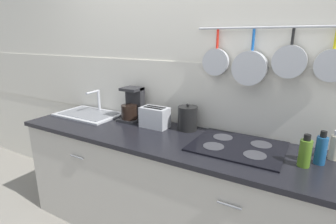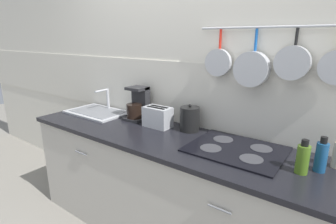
# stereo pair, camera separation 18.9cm
# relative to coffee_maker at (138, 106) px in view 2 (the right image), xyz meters

# --- Properties ---
(wall_back) EXTENTS (7.20, 0.16, 2.60)m
(wall_back) POSITION_rel_coffee_maker_xyz_m (0.45, 0.16, 0.26)
(wall_back) COLOR silver
(wall_back) RESTS_ON ground_plane
(cabinet_base) EXTENTS (2.44, 0.63, 0.86)m
(cabinet_base) POSITION_rel_coffee_maker_xyz_m (0.45, -0.20, -0.59)
(cabinet_base) COLOR #B7B2A8
(cabinet_base) RESTS_ON ground_plane
(countertop) EXTENTS (2.48, 0.65, 0.03)m
(countertop) POSITION_rel_coffee_maker_xyz_m (0.45, -0.20, -0.14)
(countertop) COLOR black
(countertop) RESTS_ON cabinet_base
(sink_basin) EXTENTS (0.59, 0.38, 0.22)m
(sink_basin) POSITION_rel_coffee_maker_xyz_m (-0.46, -0.08, -0.11)
(sink_basin) COLOR #B7BABF
(sink_basin) RESTS_ON countertop
(coffee_maker) EXTENTS (0.18, 0.20, 0.29)m
(coffee_maker) POSITION_rel_coffee_maker_xyz_m (0.00, 0.00, 0.00)
(coffee_maker) COLOR #262628
(coffee_maker) RESTS_ON countertop
(toaster) EXTENTS (0.24, 0.14, 0.17)m
(toaster) POSITION_rel_coffee_maker_xyz_m (0.27, -0.07, -0.04)
(toaster) COLOR #B7BABF
(toaster) RESTS_ON countertop
(kettle) EXTENTS (0.16, 0.16, 0.22)m
(kettle) POSITION_rel_coffee_maker_xyz_m (0.54, 0.01, -0.03)
(kettle) COLOR black
(kettle) RESTS_ON countertop
(cooktop) EXTENTS (0.60, 0.48, 0.01)m
(cooktop) POSITION_rel_coffee_maker_xyz_m (0.98, -0.13, -0.12)
(cooktop) COLOR black
(cooktop) RESTS_ON countertop
(bottle_olive_oil) EXTENTS (0.07, 0.07, 0.19)m
(bottle_olive_oil) POSITION_rel_coffee_maker_xyz_m (1.38, -0.21, -0.04)
(bottle_olive_oil) COLOR #4C721E
(bottle_olive_oil) RESTS_ON countertop
(bottle_cooking_wine) EXTENTS (0.06, 0.06, 0.20)m
(bottle_cooking_wine) POSITION_rel_coffee_maker_xyz_m (1.46, -0.13, -0.03)
(bottle_cooking_wine) COLOR navy
(bottle_cooking_wine) RESTS_ON countertop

